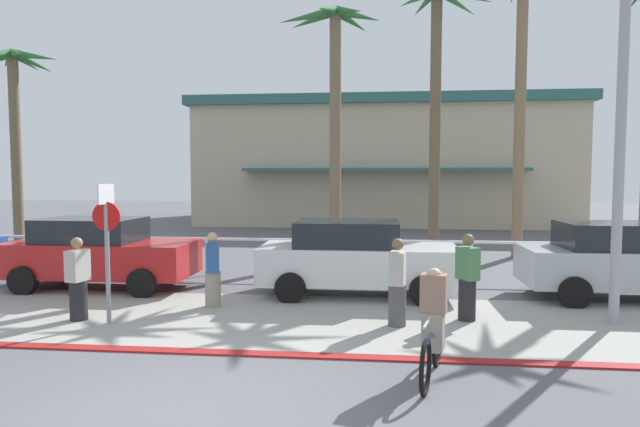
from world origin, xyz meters
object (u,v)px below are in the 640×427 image
object	(u,v)px
car_silver_3	(625,260)
pedestrian_0	(467,281)
pedestrian_1	(78,283)
palm_tree_1	(334,75)
palm_tree_2	(437,54)
cyclist_blue_0	(433,326)
streetlight_curb	(628,85)
car_white_2	(356,257)
stop_sign_bike_lane	(107,233)
palm_tree_0	(14,98)
car_red_1	(99,252)
pedestrian_3	(213,273)
palm_tree_3	(521,47)
pedestrian_2	(397,286)

from	to	relation	value
car_silver_3	pedestrian_0	xyz separation A→B (m)	(-3.69, -2.13, -0.12)
pedestrian_0	pedestrian_1	xyz separation A→B (m)	(-7.20, -0.73, -0.03)
palm_tree_1	palm_tree_2	size ratio (longest dim) A/B	0.89
palm_tree_1	cyclist_blue_0	distance (m)	11.19
streetlight_curb	pedestrian_0	size ratio (longest dim) A/B	4.59
car_white_2	streetlight_curb	bearing A→B (deg)	-23.99
stop_sign_bike_lane	car_silver_3	world-z (taller)	stop_sign_bike_lane
palm_tree_2	palm_tree_0	bearing A→B (deg)	179.98
palm_tree_2	car_red_1	distance (m)	11.93
stop_sign_bike_lane	car_white_2	size ratio (longest dim) A/B	0.58
car_white_2	palm_tree_0	bearing A→B (deg)	153.71
stop_sign_bike_lane	palm_tree_1	bearing A→B (deg)	65.82
pedestrian_0	cyclist_blue_0	bearing A→B (deg)	-107.63
streetlight_curb	cyclist_blue_0	bearing A→B (deg)	-142.33
palm_tree_0	palm_tree_1	bearing A→B (deg)	-6.36
stop_sign_bike_lane	palm_tree_0	world-z (taller)	palm_tree_0
stop_sign_bike_lane	car_white_2	xyz separation A→B (m)	(4.37, 2.90, -0.81)
palm_tree_0	car_silver_3	world-z (taller)	palm_tree_0
streetlight_curb	pedestrian_3	xyz separation A→B (m)	(-7.66, 0.68, -3.56)
car_red_1	pedestrian_0	world-z (taller)	car_red_1
palm_tree_2	palm_tree_3	world-z (taller)	palm_tree_3
palm_tree_1	palm_tree_3	bearing A→B (deg)	14.56
palm_tree_1	pedestrian_0	xyz separation A→B (m)	(3.04, -6.83, -5.06)
pedestrian_1	palm_tree_2	bearing A→B (deg)	49.90
palm_tree_3	pedestrian_2	world-z (taller)	palm_tree_3
cyclist_blue_0	pedestrian_2	xyz separation A→B (m)	(-0.39, 2.38, 0.04)
car_silver_3	palm_tree_2	bearing A→B (deg)	120.10
palm_tree_0	palm_tree_1	world-z (taller)	palm_tree_1
stop_sign_bike_lane	palm_tree_2	bearing A→B (deg)	53.18
palm_tree_1	pedestrian_2	xyz separation A→B (m)	(1.74, -7.34, -5.08)
palm_tree_2	pedestrian_0	distance (m)	10.03
palm_tree_0	pedestrian_0	bearing A→B (deg)	-29.15
palm_tree_2	stop_sign_bike_lane	bearing A→B (deg)	-126.82
cyclist_blue_0	streetlight_curb	bearing A→B (deg)	37.67
palm_tree_0	cyclist_blue_0	distance (m)	18.14
palm_tree_0	palm_tree_1	size ratio (longest dim) A/B	0.91
pedestrian_0	streetlight_curb	bearing A→B (deg)	-3.09
cyclist_blue_0	pedestrian_2	bearing A→B (deg)	99.25
car_red_1	car_silver_3	size ratio (longest dim) A/B	1.00
stop_sign_bike_lane	car_silver_3	size ratio (longest dim) A/B	0.58
car_white_2	pedestrian_2	world-z (taller)	car_white_2
palm_tree_0	palm_tree_3	world-z (taller)	palm_tree_3
stop_sign_bike_lane	palm_tree_0	distance (m)	12.64
palm_tree_3	car_silver_3	xyz separation A→B (m)	(0.75, -6.25, -6.02)
palm_tree_3	stop_sign_bike_lane	bearing A→B (deg)	-135.51
palm_tree_3	car_white_2	distance (m)	10.15
palm_tree_1	palm_tree_2	xyz separation A→B (m)	(3.28, 1.28, 0.85)
pedestrian_0	palm_tree_2	bearing A→B (deg)	88.35
stop_sign_bike_lane	palm_tree_2	size ratio (longest dim) A/B	0.29
streetlight_curb	car_red_1	world-z (taller)	streetlight_curb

